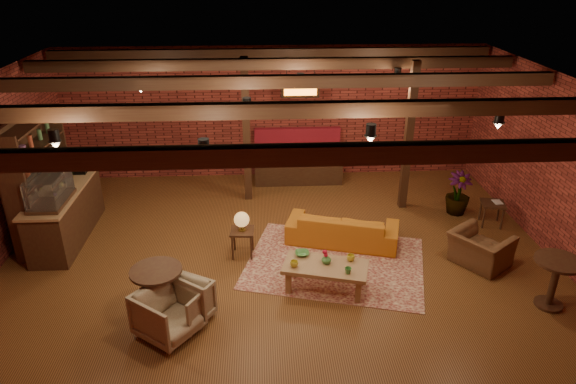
{
  "coord_description": "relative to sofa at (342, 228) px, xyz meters",
  "views": [
    {
      "loc": [
        -0.28,
        -8.07,
        5.07
      ],
      "look_at": [
        0.17,
        0.2,
        1.24
      ],
      "focal_mm": 32.0,
      "sensor_mm": 36.0,
      "label": 1
    }
  ],
  "objects": [
    {
      "name": "floor",
      "position": [
        -1.24,
        -0.51,
        -0.31
      ],
      "size": [
        10.0,
        10.0,
        0.0
      ],
      "primitive_type": "plane",
      "color": "#3E240F",
      "rests_on": "ground"
    },
    {
      "name": "ceiling",
      "position": [
        -1.24,
        -0.51,
        2.89
      ],
      "size": [
        10.0,
        8.0,
        0.02
      ],
      "primitive_type": "cube",
      "color": "black",
      "rests_on": "wall_back"
    },
    {
      "name": "wall_back",
      "position": [
        -1.24,
        3.49,
        1.29
      ],
      "size": [
        10.0,
        0.02,
        3.2
      ],
      "primitive_type": "cube",
      "color": "maroon",
      "rests_on": "ground"
    },
    {
      "name": "wall_front",
      "position": [
        -1.24,
        -4.51,
        1.29
      ],
      "size": [
        10.0,
        0.02,
        3.2
      ],
      "primitive_type": "cube",
      "color": "maroon",
      "rests_on": "ground"
    },
    {
      "name": "wall_right",
      "position": [
        3.76,
        -0.51,
        1.29
      ],
      "size": [
        0.02,
        8.0,
        3.2
      ],
      "primitive_type": "cube",
      "color": "maroon",
      "rests_on": "ground"
    },
    {
      "name": "ceiling_beams",
      "position": [
        -1.24,
        -0.51,
        2.77
      ],
      "size": [
        9.8,
        6.4,
        0.22
      ],
      "primitive_type": null,
      "color": "black",
      "rests_on": "ceiling"
    },
    {
      "name": "ceiling_pipe",
      "position": [
        -1.24,
        1.09,
        2.54
      ],
      "size": [
        9.6,
        0.12,
        0.12
      ],
      "primitive_type": "cylinder",
      "rotation": [
        0.0,
        1.57,
        0.0
      ],
      "color": "black",
      "rests_on": "ceiling"
    },
    {
      "name": "post_left",
      "position": [
        -1.84,
        2.09,
        1.29
      ],
      "size": [
        0.16,
        0.16,
        3.2
      ],
      "primitive_type": "cube",
      "color": "black",
      "rests_on": "ground"
    },
    {
      "name": "post_right",
      "position": [
        1.56,
        1.49,
        1.29
      ],
      "size": [
        0.16,
        0.16,
        3.2
      ],
      "primitive_type": "cube",
      "color": "black",
      "rests_on": "ground"
    },
    {
      "name": "service_counter",
      "position": [
        -5.34,
        0.49,
        0.49
      ],
      "size": [
        0.8,
        2.5,
        1.6
      ],
      "primitive_type": null,
      "color": "black",
      "rests_on": "ground"
    },
    {
      "name": "plant_counter",
      "position": [
        -5.24,
        0.69,
        0.91
      ],
      "size": [
        0.35,
        0.39,
        0.3
      ],
      "primitive_type": "imported",
      "color": "#337F33",
      "rests_on": "service_counter"
    },
    {
      "name": "shelving_hutch",
      "position": [
        -5.74,
        0.59,
        0.89
      ],
      "size": [
        0.52,
        2.0,
        2.4
      ],
      "primitive_type": null,
      "color": "black",
      "rests_on": "ground"
    },
    {
      "name": "banquette",
      "position": [
        -0.64,
        3.04,
        0.19
      ],
      "size": [
        2.1,
        0.7,
        1.0
      ],
      "primitive_type": null,
      "color": "maroon",
      "rests_on": "ground"
    },
    {
      "name": "service_sign",
      "position": [
        -0.64,
        2.59,
        2.04
      ],
      "size": [
        0.86,
        0.06,
        0.3
      ],
      "primitive_type": "cube",
      "color": "orange",
      "rests_on": "ceiling"
    },
    {
      "name": "ceiling_spotlights",
      "position": [
        -1.24,
        -0.51,
        2.55
      ],
      "size": [
        6.4,
        4.4,
        0.28
      ],
      "primitive_type": null,
      "color": "black",
      "rests_on": "ceiling"
    },
    {
      "name": "rug",
      "position": [
        -0.23,
        -0.73,
        -0.3
      ],
      "size": [
        3.63,
        3.12,
        0.01
      ],
      "primitive_type": "cube",
      "rotation": [
        0.0,
        0.0,
        -0.27
      ],
      "color": "maroon",
      "rests_on": "floor"
    },
    {
      "name": "sofa",
      "position": [
        0.0,
        0.0,
        0.0
      ],
      "size": [
        2.26,
        1.38,
        0.62
      ],
      "primitive_type": "imported",
      "rotation": [
        0.0,
        0.0,
        2.86
      ],
      "color": "#AE5F18",
      "rests_on": "floor"
    },
    {
      "name": "coffee_table",
      "position": [
        -0.53,
        -1.51,
        0.11
      ],
      "size": [
        1.5,
        1.02,
        0.72
      ],
      "rotation": [
        0.0,
        0.0,
        -0.27
      ],
      "color": "olive",
      "rests_on": "floor"
    },
    {
      "name": "side_table_lamp",
      "position": [
        -1.91,
        -0.37,
        0.36
      ],
      "size": [
        0.45,
        0.45,
        0.88
      ],
      "rotation": [
        0.0,
        0.0,
        -0.06
      ],
      "color": "black",
      "rests_on": "floor"
    },
    {
      "name": "round_table_left",
      "position": [
        -3.14,
        -2.04,
        0.24
      ],
      "size": [
        0.78,
        0.78,
        0.81
      ],
      "color": "black",
      "rests_on": "floor"
    },
    {
      "name": "armchair_a",
      "position": [
        -2.92,
        -2.5,
        0.1
      ],
      "size": [
        1.08,
        1.08,
        0.82
      ],
      "primitive_type": "imported",
      "rotation": [
        0.0,
        0.0,
        0.92
      ],
      "color": "#BDB493",
      "rests_on": "floor"
    },
    {
      "name": "armchair_b",
      "position": [
        -2.74,
        -2.24,
        0.05
      ],
      "size": [
        0.94,
        0.92,
        0.72
      ],
      "primitive_type": "imported",
      "rotation": [
        0.0,
        0.0,
        -0.52
      ],
      "color": "#BDB493",
      "rests_on": "floor"
    },
    {
      "name": "armchair_right",
      "position": [
        2.33,
        -0.91,
        0.11
      ],
      "size": [
        1.06,
        1.13,
        0.83
      ],
      "primitive_type": "imported",
      "rotation": [
        0.0,
        0.0,
        2.2
      ],
      "color": "brown",
      "rests_on": "floor"
    },
    {
      "name": "side_table_book",
      "position": [
        3.16,
        0.54,
        0.16
      ],
      "size": [
        0.54,
        0.54,
        0.52
      ],
      "rotation": [
        0.0,
        0.0,
        -0.21
      ],
      "color": "black",
      "rests_on": "floor"
    },
    {
      "name": "round_table_right",
      "position": [
        2.99,
        -2.16,
        0.26
      ],
      "size": [
        0.72,
        0.72,
        0.85
      ],
      "color": "black",
      "rests_on": "floor"
    },
    {
      "name": "plant_tall",
      "position": [
        2.64,
        1.1,
        1.08
      ],
      "size": [
        1.64,
        1.64,
        2.78
      ],
      "primitive_type": "imported",
      "rotation": [
        0.0,
        0.0,
        0.05
      ],
      "color": "#4C7F4C",
      "rests_on": "floor"
    }
  ]
}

